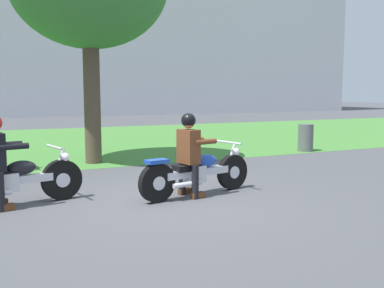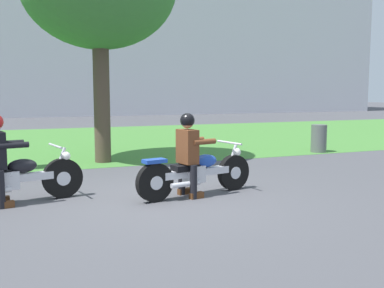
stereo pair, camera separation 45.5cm
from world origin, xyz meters
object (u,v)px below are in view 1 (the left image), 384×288
motorcycle_lead (198,173)px  trash_can (306,138)px  motorcycle_follow (10,181)px  rider_lead (189,148)px

motorcycle_lead → trash_can: (5.37, 3.66, 0.02)m
motorcycle_lead → motorcycle_follow: bearing=158.4°
motorcycle_lead → trash_can: 6.50m
motorcycle_follow → trash_can: (8.25, 3.14, 0.00)m
motorcycle_lead → trash_can: motorcycle_lead is taller
motorcycle_follow → motorcycle_lead: bearing=-21.6°
motorcycle_lead → rider_lead: (-0.17, -0.03, 0.43)m
motorcycle_follow → rider_lead: bearing=-22.8°
rider_lead → motorcycle_follow: rider_lead is taller
rider_lead → motorcycle_follow: (-2.72, 0.55, -0.42)m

